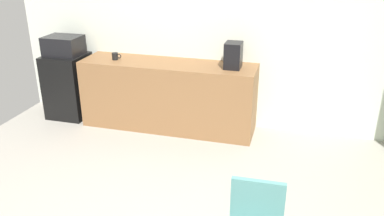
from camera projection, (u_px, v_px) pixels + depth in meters
name	position (u px, v px, depth m)	size (l,w,h in m)	color
wall_back	(231.00, 30.00, 5.11)	(6.00, 0.10, 2.60)	silver
counter_block	(168.00, 95.00, 5.31)	(2.30, 0.60, 0.90)	brown
mini_fridge	(69.00, 86.00, 5.68)	(0.54, 0.54, 0.90)	black
microwave	(63.00, 46.00, 5.45)	(0.48, 0.38, 0.26)	black
mug_white	(115.00, 56.00, 5.25)	(0.13, 0.08, 0.09)	black
coffee_maker	(233.00, 55.00, 4.87)	(0.20, 0.24, 0.32)	black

